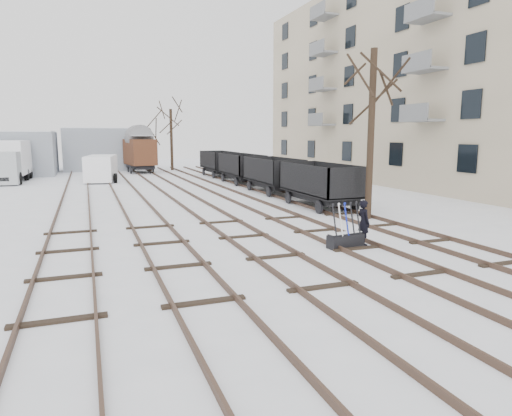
% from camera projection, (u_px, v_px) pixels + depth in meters
% --- Properties ---
extents(ground, '(120.00, 120.00, 0.00)m').
position_uv_depth(ground, '(276.00, 258.00, 13.98)').
color(ground, white).
rests_on(ground, ground).
extents(tracks, '(13.90, 52.00, 0.16)m').
position_uv_depth(tracks, '(185.00, 198.00, 26.63)').
color(tracks, black).
rests_on(tracks, ground).
extents(apartment_block, '(10.12, 45.00, 16.10)m').
position_uv_depth(apartment_block, '(458.00, 74.00, 32.53)').
color(apartment_block, beige).
rests_on(apartment_block, ground).
extents(shed_right, '(7.00, 6.00, 4.50)m').
position_uv_depth(shed_right, '(98.00, 149.00, 49.27)').
color(shed_right, '#9198A4').
rests_on(shed_right, ground).
extents(ground_frame, '(1.35, 0.61, 1.49)m').
position_uv_depth(ground_frame, '(346.00, 239.00, 15.21)').
color(ground_frame, black).
rests_on(ground_frame, ground).
extents(worker, '(0.38, 0.57, 1.55)m').
position_uv_depth(worker, '(364.00, 223.00, 15.48)').
color(worker, black).
rests_on(worker, ground).
extents(freight_wagon_a, '(2.20, 5.51, 2.25)m').
position_uv_depth(freight_wagon_a, '(320.00, 191.00, 23.61)').
color(freight_wagon_a, black).
rests_on(freight_wagon_a, ground).
extents(freight_wagon_b, '(2.20, 5.51, 2.25)m').
position_uv_depth(freight_wagon_b, '(273.00, 180.00, 29.53)').
color(freight_wagon_b, black).
rests_on(freight_wagon_b, ground).
extents(freight_wagon_c, '(2.20, 5.51, 2.25)m').
position_uv_depth(freight_wagon_c, '(241.00, 172.00, 35.46)').
color(freight_wagon_c, black).
rests_on(freight_wagon_c, ground).
extents(freight_wagon_d, '(2.20, 5.51, 2.25)m').
position_uv_depth(freight_wagon_d, '(219.00, 167.00, 41.38)').
color(freight_wagon_d, black).
rests_on(freight_wagon_d, ground).
extents(box_van_wagon, '(3.12, 5.08, 3.66)m').
position_uv_depth(box_van_wagon, '(140.00, 151.00, 45.33)').
color(box_van_wagon, black).
rests_on(box_van_wagon, ground).
extents(lorry, '(2.60, 7.32, 3.28)m').
position_uv_depth(lorry, '(9.00, 161.00, 36.17)').
color(lorry, black).
rests_on(lorry, ground).
extents(panel_van, '(2.81, 5.02, 2.09)m').
position_uv_depth(panel_van, '(101.00, 168.00, 36.63)').
color(panel_van, white).
rests_on(panel_van, ground).
extents(tree_near, '(0.30, 0.30, 7.37)m').
position_uv_depth(tree_near, '(371.00, 136.00, 19.95)').
color(tree_near, black).
rests_on(tree_near, ground).
extents(tree_far_left, '(0.30, 0.30, 4.41)m').
position_uv_depth(tree_far_left, '(150.00, 150.00, 46.10)').
color(tree_far_left, black).
rests_on(tree_far_left, ground).
extents(tree_far_right, '(0.30, 0.30, 6.43)m').
position_uv_depth(tree_far_right, '(171.00, 140.00, 48.41)').
color(tree_far_right, black).
rests_on(tree_far_right, ground).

